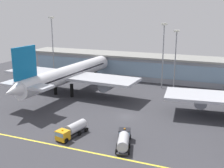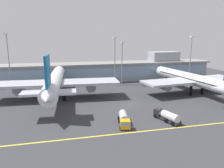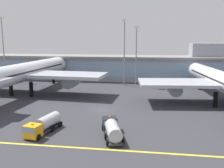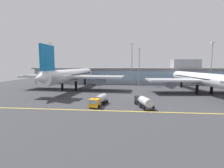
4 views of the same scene
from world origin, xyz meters
name	(u,v)px [view 2 (image 2 of 4)]	position (x,y,z in m)	size (l,w,h in m)	color
ground_plane	(131,105)	(0.00, 0.00, 0.00)	(180.00, 180.00, 0.00)	#38383D
taxiway_centreline_stripe	(158,130)	(0.00, -22.00, 0.01)	(144.00, 0.50, 0.01)	yellow
terminal_building	(109,71)	(2.19, 45.04, 5.54)	(121.96, 14.00, 15.25)	#9399A3
airliner_near_left	(55,82)	(-26.11, 13.81, 6.83)	(49.66, 57.59, 18.71)	black
airliner_near_right	(192,79)	(30.60, 9.86, 5.94)	(44.60, 56.28, 16.31)	black
fuel_tanker_truck	(166,115)	(5.17, -16.56, 1.51)	(5.06, 9.36, 2.90)	black
baggage_tug_near	(124,119)	(-7.58, -16.70, 1.51)	(4.43, 9.34, 2.90)	black
apron_light_mast_west	(115,54)	(2.37, 32.69, 15.54)	(1.80, 1.80, 23.78)	gray
apron_light_mast_centre	(191,52)	(46.34, 35.87, 15.84)	(1.80, 1.80, 24.31)	gray
apron_light_mast_east	(122,56)	(6.55, 34.52, 14.18)	(1.80, 1.80, 21.33)	gray
apron_light_mast_far_east	(8,53)	(-46.35, 35.27, 16.49)	(1.80, 1.80, 25.50)	gray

